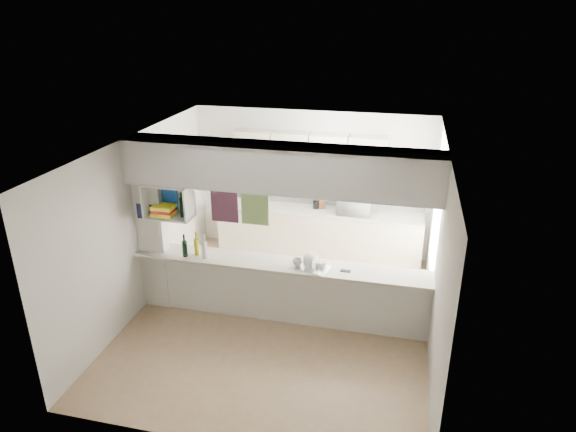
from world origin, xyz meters
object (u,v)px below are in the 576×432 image
(bowl, at_px, (354,195))
(wine_bottles, at_px, (196,248))
(microwave, at_px, (355,205))
(dish_rack, at_px, (313,262))

(bowl, height_order, wine_bottles, bowl)
(bowl, bearing_deg, microwave, -14.27)
(dish_rack, relative_size, wine_bottles, 1.33)
(microwave, bearing_deg, bowl, -13.05)
(microwave, xyz_separation_m, dish_rack, (-0.32, -2.12, -0.07))
(microwave, height_order, dish_rack, microwave)
(microwave, xyz_separation_m, wine_bottles, (-2.01, -2.15, -0.02))
(microwave, xyz_separation_m, bowl, (-0.03, 0.01, 0.19))
(dish_rack, xyz_separation_m, wine_bottles, (-1.70, -0.03, 0.05))
(microwave, distance_m, bowl, 0.19)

